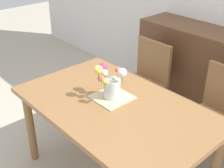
% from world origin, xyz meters
% --- Properties ---
extents(dining_table, '(1.52, 0.93, 0.75)m').
position_xyz_m(dining_table, '(0.00, 0.00, 0.65)').
color(dining_table, olive).
rests_on(dining_table, ground_plane).
extents(chair_left, '(0.42, 0.42, 0.90)m').
position_xyz_m(chair_left, '(-0.42, 0.81, 0.52)').
color(chair_left, olive).
rests_on(chair_left, ground_plane).
extents(chair_right, '(0.42, 0.42, 0.90)m').
position_xyz_m(chair_right, '(0.42, 0.81, 0.52)').
color(chair_right, olive).
rests_on(chair_right, ground_plane).
extents(dresser, '(1.40, 0.47, 1.00)m').
position_xyz_m(dresser, '(-0.11, 1.33, 0.50)').
color(dresser, brown).
rests_on(dresser, ground_plane).
extents(placemat, '(0.28, 0.28, 0.01)m').
position_xyz_m(placemat, '(-0.08, 0.04, 0.75)').
color(placemat, '#CCB789').
rests_on(placemat, dining_table).
extents(flower_vase, '(0.25, 0.20, 0.27)m').
position_xyz_m(flower_vase, '(-0.09, 0.04, 0.88)').
color(flower_vase, silver).
rests_on(flower_vase, placemat).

